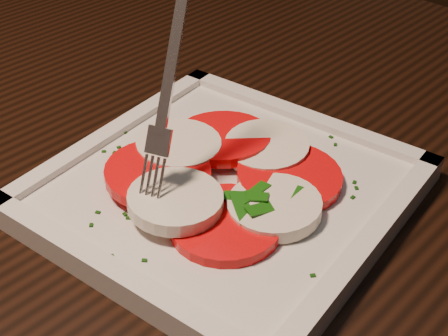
% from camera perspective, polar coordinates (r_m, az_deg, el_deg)
% --- Properties ---
extents(table, '(1.30, 0.96, 0.75)m').
position_cam_1_polar(table, '(0.57, 5.26, -8.06)').
color(table, black).
rests_on(table, ground).
extents(chair, '(0.50, 0.50, 0.93)m').
position_cam_1_polar(chair, '(1.20, 15.62, 9.67)').
color(chair, black).
rests_on(chair, ground).
extents(plate, '(0.25, 0.25, 0.01)m').
position_cam_1_polar(plate, '(0.47, 0.00, -2.20)').
color(plate, silver).
rests_on(plate, table).
extents(caprese_salad, '(0.21, 0.21, 0.02)m').
position_cam_1_polar(caprese_salad, '(0.46, 0.00, -0.64)').
color(caprese_salad, red).
rests_on(caprese_salad, plate).
extents(fork, '(0.05, 0.08, 0.14)m').
position_cam_1_polar(fork, '(0.43, -4.48, 8.44)').
color(fork, white).
rests_on(fork, caprese_salad).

